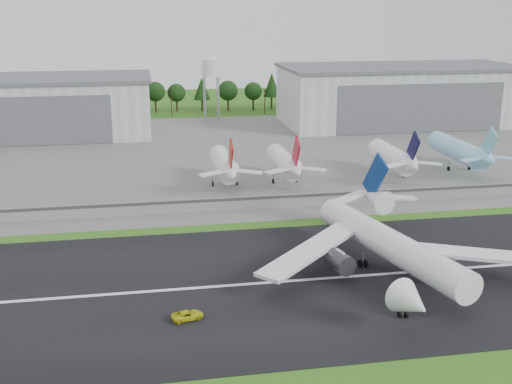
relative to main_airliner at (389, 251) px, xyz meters
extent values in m
plane|color=#2A5915|center=(-9.86, -9.58, -4.89)|extent=(600.00, 600.00, 0.00)
cube|color=black|center=(-9.86, 0.42, -4.84)|extent=(320.00, 60.00, 0.10)
cube|color=white|center=(-9.86, 0.42, -4.78)|extent=(220.00, 1.00, 0.02)
cube|color=slate|center=(-9.86, 110.42, -4.84)|extent=(320.00, 150.00, 0.10)
cube|color=gray|center=(-9.86, 45.42, -3.14)|extent=(240.00, 0.50, 3.50)
cube|color=#38383A|center=(-9.86, 45.12, -1.89)|extent=(240.00, 0.12, 0.70)
cube|color=silver|center=(-89.86, 155.42, 6.11)|extent=(95.00, 42.00, 22.00)
cube|color=#595B60|center=(-89.86, 155.42, 17.71)|extent=(97.00, 44.00, 1.20)
cube|color=#595B60|center=(-89.86, 134.27, 4.35)|extent=(66.50, 0.30, 18.04)
cube|color=silver|center=(65.14, 155.42, 7.11)|extent=(100.00, 45.00, 24.00)
cube|color=#595B60|center=(65.14, 155.42, 19.71)|extent=(102.00, 47.00, 1.20)
cube|color=#595B60|center=(65.14, 132.77, 5.19)|extent=(70.00, 0.30, 19.68)
cylinder|color=#99999E|center=(-17.86, 172.42, 5.11)|extent=(0.50, 0.50, 20.00)
cylinder|color=#99999E|center=(-11.86, 178.42, 5.11)|extent=(0.50, 0.50, 20.00)
cylinder|color=silver|center=(-14.86, 175.42, 18.61)|extent=(8.00, 8.00, 7.00)
cone|color=silver|center=(-14.86, 175.42, 23.31)|extent=(8.40, 8.40, 2.40)
cylinder|color=white|center=(0.10, 0.42, 1.31)|extent=(15.92, 44.14, 5.80)
cone|color=white|center=(-5.74, -23.88, 1.31)|extent=(7.04, 7.19, 5.80)
cone|color=white|center=(6.30, 26.19, 2.51)|extent=(7.46, 10.04, 5.51)
cube|color=navy|center=(6.18, 25.70, 7.81)|extent=(2.72, 9.39, 11.13)
cube|color=white|center=(14.22, -5.03, 0.51)|extent=(28.47, 12.32, 2.65)
cylinder|color=#333338|center=(8.52, -5.20, -1.09)|extent=(4.98, 6.24, 3.80)
cube|color=white|center=(11.04, 24.54, 2.91)|extent=(9.23, 3.89, 0.98)
cube|color=white|center=(-14.95, 1.98, 0.51)|extent=(24.60, 22.66, 2.65)
cylinder|color=#333338|center=(-9.95, -0.76, -1.09)|extent=(4.98, 6.24, 3.80)
cube|color=white|center=(1.32, 26.87, 2.91)|extent=(9.35, 7.43, 0.98)
cube|color=#99999E|center=(-0.83, -3.47, -3.19)|extent=(16.73, 31.51, 3.20)
cylinder|color=black|center=(-3.57, 4.39, -4.04)|extent=(0.74, 1.55, 1.50)
imported|color=gold|center=(-39.38, -11.53, -4.05)|extent=(5.76, 3.67, 1.48)
cylinder|color=white|center=(-22.81, 70.42, 1.10)|extent=(5.99, 24.00, 5.99)
cone|color=white|center=(-22.81, 54.92, 2.10)|extent=(5.69, 7.00, 5.69)
cube|color=#A71A0C|center=(-22.81, 55.42, 6.90)|extent=(0.45, 8.59, 10.02)
cylinder|color=#99999E|center=(-26.31, 68.42, -3.39)|extent=(0.32, 0.32, 3.00)
cylinder|color=#99999E|center=(-19.31, 68.42, -3.39)|extent=(0.32, 0.32, 3.00)
cylinder|color=black|center=(-26.31, 68.42, -4.09)|extent=(0.40, 1.40, 1.40)
cylinder|color=white|center=(-5.18, 70.42, 1.02)|extent=(5.83, 24.00, 5.83)
cone|color=white|center=(-5.18, 54.92, 2.02)|extent=(5.54, 7.00, 5.54)
cube|color=#A10C21|center=(-5.18, 55.42, 6.82)|extent=(0.45, 8.59, 10.02)
cylinder|color=#99999E|center=(-8.68, 68.42, -3.39)|extent=(0.32, 0.32, 3.00)
cylinder|color=#99999E|center=(-1.68, 68.42, -3.39)|extent=(0.32, 0.32, 3.00)
cylinder|color=black|center=(-8.68, 68.42, -4.09)|extent=(0.40, 1.40, 1.40)
cylinder|color=white|center=(28.06, 70.42, 1.23)|extent=(6.25, 24.00, 6.25)
cone|color=white|center=(28.06, 54.92, 2.23)|extent=(5.93, 7.00, 5.93)
cube|color=black|center=(28.06, 55.42, 7.03)|extent=(0.45, 8.59, 10.02)
cylinder|color=#99999E|center=(24.56, 68.42, -3.39)|extent=(0.32, 0.32, 3.00)
cylinder|color=#99999E|center=(31.56, 68.42, -3.39)|extent=(0.32, 0.32, 3.00)
cylinder|color=black|center=(24.56, 68.42, -4.09)|extent=(0.40, 1.40, 1.40)
cylinder|color=#8CD1F2|center=(51.99, 75.42, 1.35)|extent=(6.49, 30.00, 6.49)
cone|color=#8CD1F2|center=(51.99, 56.92, 2.35)|extent=(6.16, 7.00, 6.16)
cube|color=#66B6D1|center=(51.99, 57.42, 7.15)|extent=(0.45, 8.59, 10.02)
cylinder|color=#99999E|center=(48.49, 73.42, -3.39)|extent=(0.32, 0.32, 3.00)
cylinder|color=#99999E|center=(55.49, 73.42, -3.39)|extent=(0.32, 0.32, 3.00)
cylinder|color=black|center=(48.49, 73.42, -4.09)|extent=(0.40, 1.40, 1.40)
camera|label=1|loc=(-44.96, -107.81, 45.16)|focal=45.00mm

